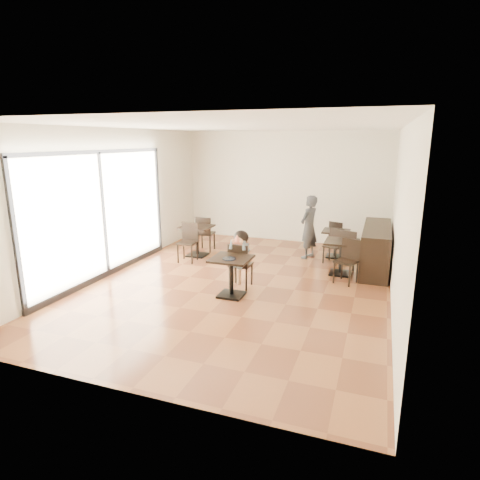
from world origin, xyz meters
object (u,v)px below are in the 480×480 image
at_px(chair_mid_b, 346,262).
at_px(chair_left_a, 206,233).
at_px(cafe_table_back, 335,244).
at_px(child_table, 231,277).
at_px(child_chair, 241,265).
at_px(chair_mid_a, 351,249).
at_px(cafe_table_mid, 341,258).
at_px(chair_back_b, 333,246).
at_px(child, 241,259).
at_px(cafe_table_left, 197,241).
at_px(adult_patron, 309,227).
at_px(chair_left_b, 187,243).
at_px(chair_back_a, 338,236).

xyz_separation_m(chair_mid_b, chair_left_a, (-3.83, 1.37, 0.01)).
xyz_separation_m(cafe_table_back, chair_left_a, (-3.40, -0.52, 0.12)).
relative_size(child_table, child_chair, 0.83).
bearing_deg(chair_mid_a, chair_left_a, 17.78).
height_order(child_chair, chair_left_a, chair_left_a).
relative_size(cafe_table_mid, chair_back_b, 0.91).
relative_size(cafe_table_mid, cafe_table_back, 1.10).
relative_size(child, cafe_table_mid, 1.52).
xyz_separation_m(child_table, cafe_table_mid, (1.85, 2.04, -0.00)).
bearing_deg(child, cafe_table_left, 136.00).
distance_m(cafe_table_back, chair_mid_a, 0.91).
bearing_deg(child, adult_patron, 69.88).
height_order(child, adult_patron, adult_patron).
bearing_deg(chair_mid_b, child_table, -121.61).
height_order(child_table, child, child).
xyz_separation_m(child_chair, chair_back_b, (1.58, 2.28, -0.04)).
height_order(cafe_table_mid, chair_mid_b, chair_mid_b).
relative_size(adult_patron, chair_back_b, 1.90).
bearing_deg(cafe_table_back, chair_left_a, -171.28).
bearing_deg(chair_back_b, chair_left_a, -160.24).
bearing_deg(chair_left_b, chair_mid_b, -8.23).
distance_m(cafe_table_back, chair_back_a, 0.55).
relative_size(child_chair, cafe_table_mid, 1.21).
xyz_separation_m(child_chair, chair_mid_b, (2.01, 0.94, -0.00)).
bearing_deg(chair_mid_b, chair_left_a, -177.86).
bearing_deg(adult_patron, chair_back_a, 162.82).
bearing_deg(chair_back_b, chair_left_b, -142.28).
bearing_deg(chair_mid_b, cafe_table_mid, 127.63).
bearing_deg(chair_left_a, chair_mid_a, 171.77).
height_order(adult_patron, chair_mid_a, adult_patron).
bearing_deg(chair_mid_b, cafe_table_back, 124.65).
height_order(child_table, chair_left_a, chair_left_a).
xyz_separation_m(chair_mid_b, chair_back_a, (-0.43, 2.44, -0.04)).
relative_size(child_chair, chair_left_b, 0.98).
bearing_deg(child_table, adult_patron, 73.25).
xyz_separation_m(child_table, cafe_table_left, (-1.82, 2.31, 0.01)).
xyz_separation_m(cafe_table_mid, cafe_table_back, (-0.28, 1.34, -0.03)).
distance_m(cafe_table_mid, chair_back_b, 0.84).
bearing_deg(chair_back_a, cafe_table_mid, 118.51).
bearing_deg(adult_patron, chair_mid_b, 54.42).
xyz_separation_m(child_table, cafe_table_back, (1.58, 3.38, -0.04)).
relative_size(cafe_table_mid, chair_left_b, 0.81).
xyz_separation_m(child, adult_patron, (0.93, 2.53, 0.22)).
xyz_separation_m(adult_patron, chair_left_b, (-2.75, -1.32, -0.33)).
relative_size(chair_mid_a, chair_back_b, 1.10).
bearing_deg(chair_left_b, cafe_table_back, 21.28).
height_order(cafe_table_back, chair_left_b, chair_left_b).
bearing_deg(chair_left_a, chair_left_b, 85.79).
relative_size(adult_patron, chair_mid_a, 1.74).
distance_m(chair_left_a, chair_back_a, 3.57).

